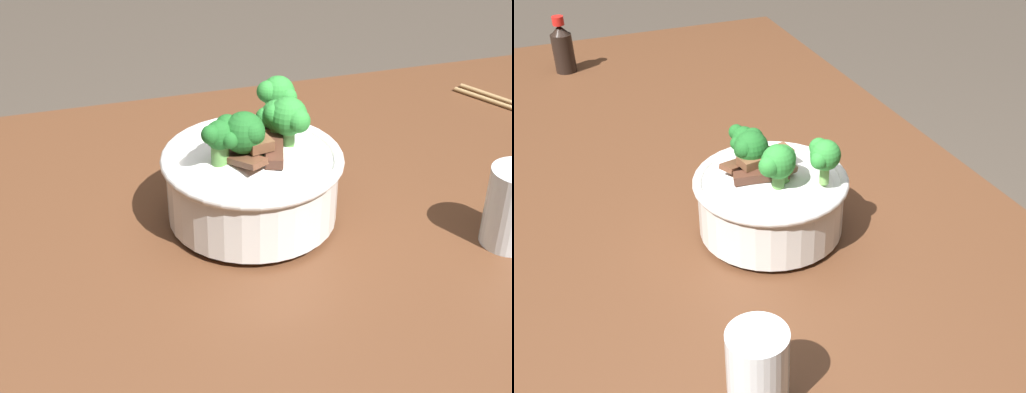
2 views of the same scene
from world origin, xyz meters
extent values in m
cube|color=#56331E|center=(0.00, 0.00, 0.81)|extent=(1.57, 0.77, 0.06)
cube|color=#56331E|center=(-0.71, -0.31, 0.39)|extent=(0.07, 0.07, 0.78)
cylinder|color=white|center=(-0.11, -0.02, 0.84)|extent=(0.09, 0.09, 0.01)
cylinder|color=white|center=(-0.11, -0.02, 0.88)|extent=(0.19, 0.19, 0.07)
torus|color=white|center=(-0.11, -0.02, 0.92)|extent=(0.21, 0.21, 0.01)
ellipsoid|color=white|center=(-0.11, -0.02, 0.91)|extent=(0.18, 0.18, 0.06)
cube|color=#4C2B1E|center=(-0.13, 0.00, 0.94)|extent=(0.04, 0.07, 0.02)
cube|color=brown|center=(-0.12, -0.03, 0.95)|extent=(0.06, 0.04, 0.02)
cube|color=brown|center=(-0.11, -0.02, 0.95)|extent=(0.04, 0.08, 0.01)
cube|color=brown|center=(-0.09, 0.01, 0.94)|extent=(0.05, 0.07, 0.02)
cylinder|color=#6BA84C|center=(-0.16, -0.07, 0.94)|extent=(0.01, 0.01, 0.03)
sphere|color=#2D8433|center=(-0.16, -0.07, 0.97)|extent=(0.04, 0.04, 0.04)
sphere|color=#2D8433|center=(-0.15, -0.07, 0.98)|extent=(0.03, 0.03, 0.03)
sphere|color=#2D8433|center=(-0.17, -0.06, 0.97)|extent=(0.02, 0.02, 0.02)
cylinder|color=#5B9947|center=(-0.07, 0.00, 0.94)|extent=(0.02, 0.02, 0.03)
sphere|color=#1E6023|center=(-0.07, 0.00, 0.97)|extent=(0.03, 0.03, 0.03)
sphere|color=#1E6023|center=(-0.06, 0.01, 0.97)|extent=(0.02, 0.02, 0.02)
sphere|color=#1E6023|center=(-0.08, 0.01, 0.97)|extent=(0.02, 0.02, 0.02)
cylinder|color=#5B9947|center=(-0.15, -0.01, 0.94)|extent=(0.02, 0.02, 0.03)
sphere|color=#2D8433|center=(-0.15, -0.01, 0.97)|extent=(0.04, 0.04, 0.04)
sphere|color=#2D8433|center=(-0.14, -0.02, 0.97)|extent=(0.02, 0.02, 0.02)
sphere|color=#2D8433|center=(-0.16, 0.00, 0.97)|extent=(0.03, 0.03, 0.03)
cylinder|color=#5B9947|center=(-0.14, -0.02, 0.94)|extent=(0.02, 0.02, 0.03)
sphere|color=#2D8433|center=(-0.14, -0.02, 0.97)|extent=(0.03, 0.03, 0.03)
sphere|color=#2D8433|center=(-0.13, -0.03, 0.97)|extent=(0.02, 0.02, 0.02)
sphere|color=#2D8433|center=(-0.15, -0.02, 0.97)|extent=(0.02, 0.02, 0.02)
cylinder|color=#7AB256|center=(-0.10, 0.00, 0.94)|extent=(0.02, 0.02, 0.02)
sphere|color=#1E6023|center=(-0.10, 0.00, 0.97)|extent=(0.05, 0.05, 0.05)
sphere|color=#1E6023|center=(-0.08, -0.01, 0.97)|extent=(0.03, 0.03, 0.03)
sphere|color=#1E6023|center=(-0.11, 0.01, 0.97)|extent=(0.03, 0.03, 0.03)
cylinder|color=white|center=(-0.38, 0.10, 0.84)|extent=(0.06, 0.06, 0.00)
cylinder|color=silver|center=(-0.38, 0.10, 0.87)|extent=(0.05, 0.05, 0.05)
camera|label=1|loc=(0.09, 0.70, 1.35)|focal=54.38mm
camera|label=2|loc=(-0.77, 0.25, 1.36)|focal=44.81mm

